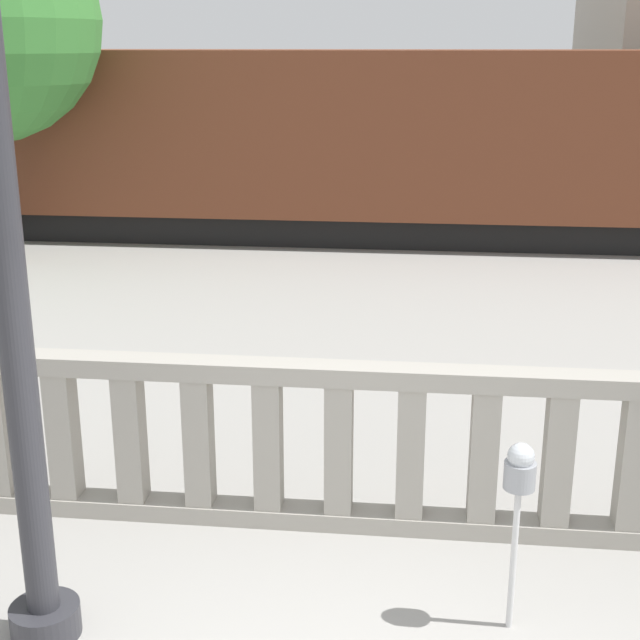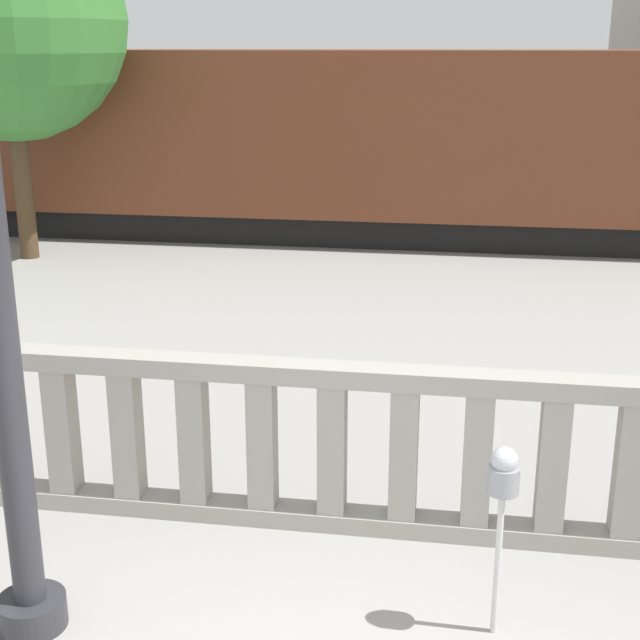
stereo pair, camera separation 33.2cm
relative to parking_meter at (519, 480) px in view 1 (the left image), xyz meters
The scene contains 4 objects.
balustrade 1.47m from the parking_meter, 129.78° to the left, with size 14.05×0.24×1.30m.
parking_meter is the anchor object (origin of this frame).
train_near 11.91m from the parking_meter, 95.10° to the left, with size 21.11×3.11×3.99m.
train_far 27.96m from the parking_meter, 90.05° to the left, with size 23.43×2.86×3.83m.
Camera 1 is at (0.26, -3.41, 3.49)m, focal length 50.00 mm.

